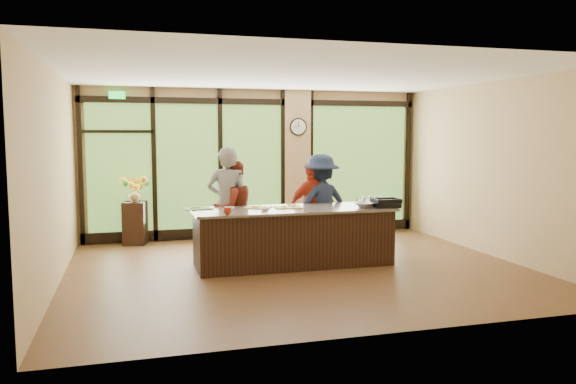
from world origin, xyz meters
TOP-DOWN VIEW (x-y plane):
  - floor at (0.00, 0.00)m, footprint 7.00×7.00m
  - ceiling at (0.00, 0.00)m, footprint 7.00×7.00m
  - back_wall at (0.00, 3.00)m, footprint 7.00×0.00m
  - left_wall at (-3.50, 0.00)m, footprint 0.00×6.00m
  - right_wall at (3.50, 0.00)m, footprint 0.00×6.00m
  - window_wall at (0.16, 2.95)m, footprint 6.90×0.12m
  - island_base at (0.00, 0.30)m, footprint 3.10×1.00m
  - countertop at (0.00, 0.30)m, footprint 3.20×1.10m
  - wall_clock at (0.85, 2.87)m, footprint 0.36×0.04m
  - cook_left at (-0.94, 0.98)m, footprint 0.79×0.63m
  - cook_midleft at (-0.85, 1.03)m, footprint 0.99×0.90m
  - cook_midright at (0.56, 1.03)m, footprint 1.00×0.54m
  - cook_right at (0.71, 1.02)m, footprint 1.25×0.90m
  - roasting_pan at (1.48, 0.00)m, footprint 0.46×0.38m
  - mixing_bowl at (1.16, 0.06)m, footprint 0.44×0.44m
  - cutting_board_left at (-1.50, 0.62)m, footprint 0.50×0.41m
  - cutting_board_center at (-0.54, 0.49)m, footprint 0.52×0.46m
  - cutting_board_right at (-0.07, 0.38)m, footprint 0.44×0.34m
  - prep_bowl_near at (-1.03, 0.34)m, footprint 0.18×0.18m
  - prep_bowl_mid at (-0.51, 0.11)m, footprint 0.14×0.14m
  - prep_bowl_far at (0.04, 0.53)m, footprint 0.17×0.17m
  - red_ramekin at (-1.14, -0.14)m, footprint 0.15×0.15m
  - flower_stand at (-2.44, 2.75)m, footprint 0.49×0.49m
  - flower_vase at (-2.44, 2.75)m, footprint 0.32×0.32m
  - bar_cart at (2.23, 2.16)m, footprint 0.69×0.48m

SIDE VIEW (x-z plane):
  - floor at x=0.00m, z-range 0.00..0.00m
  - flower_stand at x=-2.44m, z-range 0.00..0.82m
  - island_base at x=0.00m, z-range 0.00..0.88m
  - bar_cart at x=2.23m, z-range 0.09..0.94m
  - cook_midright at x=0.56m, z-range 0.00..1.61m
  - cook_midleft at x=-0.85m, z-range 0.00..1.65m
  - cook_right at x=0.71m, z-range 0.00..1.75m
  - countertop at x=0.00m, z-range 0.88..0.92m
  - cutting_board_center at x=-0.54m, z-range 0.92..0.93m
  - cutting_board_right at x=-0.07m, z-range 0.92..0.93m
  - cutting_board_left at x=-1.50m, z-range 0.92..0.93m
  - prep_bowl_far at x=0.04m, z-range 0.92..0.95m
  - prep_bowl_mid at x=-0.51m, z-range 0.92..0.96m
  - prep_bowl_near at x=-1.03m, z-range 0.92..0.97m
  - cook_left at x=-0.94m, z-range 0.00..1.90m
  - flower_vase at x=-2.44m, z-range 0.82..1.09m
  - roasting_pan at x=1.48m, z-range 0.92..0.99m
  - mixing_bowl at x=1.16m, z-range 0.92..1.00m
  - red_ramekin at x=-1.14m, z-range 0.92..1.02m
  - window_wall at x=0.16m, z-range -0.11..2.89m
  - back_wall at x=0.00m, z-range -2.00..5.00m
  - left_wall at x=-3.50m, z-range -1.50..4.50m
  - right_wall at x=3.50m, z-range -1.50..4.50m
  - wall_clock at x=0.85m, z-range 2.07..2.43m
  - ceiling at x=0.00m, z-range 3.00..3.00m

